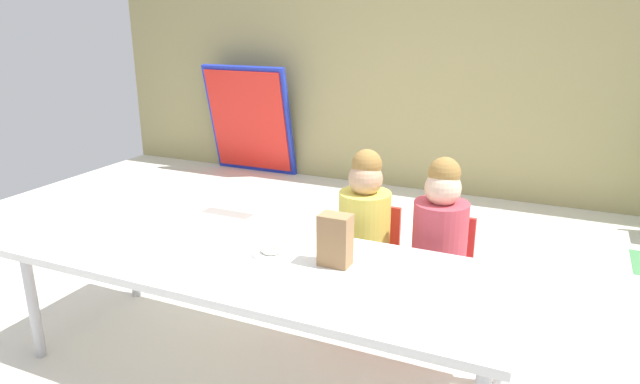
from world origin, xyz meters
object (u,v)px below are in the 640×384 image
Objects in this scene: craft_table at (256,267)px; folded_activity_table at (249,120)px; paper_plate_near_edge at (272,253)px; donut_powdered_on_plate at (272,249)px; paper_bag_brown at (335,240)px; seated_child_near_camera at (365,221)px; seated_child_middle_seat at (440,233)px.

folded_activity_table is (-1.77, 2.87, 0.02)m from craft_table.
donut_powdered_on_plate reaches higher than paper_plate_near_edge.
paper_bag_brown is 1.22× the size of paper_plate_near_edge.
paper_bag_brown is (0.33, 0.08, 0.15)m from craft_table.
seated_child_near_camera is 0.55m from paper_bag_brown.
paper_plate_near_edge is at bearing 62.05° from craft_table.
folded_activity_table is at bearing 122.80° from donut_powdered_on_plate.
seated_child_near_camera is at bearing 66.80° from donut_powdered_on_plate.
paper_bag_brown is 2.28× the size of donut_powdered_on_plate.
seated_child_middle_seat reaches higher than donut_powdered_on_plate.
seated_child_near_camera and seated_child_middle_seat have the same top height.
seated_child_middle_seat is at bearing 58.96° from paper_bag_brown.
seated_child_near_camera is 5.10× the size of paper_plate_near_edge.
seated_child_middle_seat is at bearing 43.41° from craft_table.
paper_bag_brown is at bearing -83.61° from seated_child_near_camera.
folded_activity_table reaches higher than seated_child_near_camera.
folded_activity_table reaches higher than seated_child_middle_seat.
craft_table is 2.37× the size of seated_child_middle_seat.
seated_child_near_camera reaches higher than paper_bag_brown.
folded_activity_table is 4.94× the size of paper_bag_brown.
craft_table is at bearing -165.80° from paper_bag_brown.
seated_child_near_camera is 0.59m from paper_plate_near_edge.
paper_bag_brown reaches higher than paper_plate_near_edge.
donut_powdered_on_plate is at bearing -57.20° from folded_activity_table.
paper_plate_near_edge is at bearing -113.20° from seated_child_near_camera.
seated_child_near_camera is at bearing 66.80° from paper_plate_near_edge.
paper_bag_brown is 0.31m from donut_powdered_on_plate.
seated_child_middle_seat is 0.63m from paper_bag_brown.
folded_activity_table is 3.49m from paper_bag_brown.
seated_child_near_camera is at bearing 180.00° from seated_child_middle_seat.
paper_plate_near_edge reaches higher than craft_table.
seated_child_middle_seat is 3.31m from folded_activity_table.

